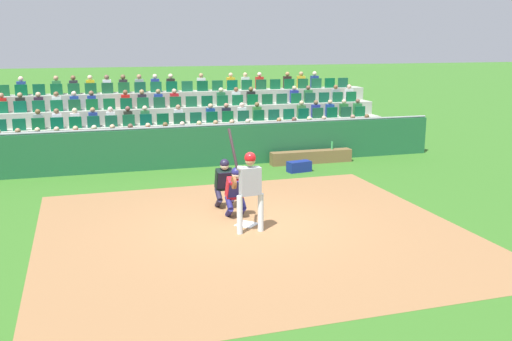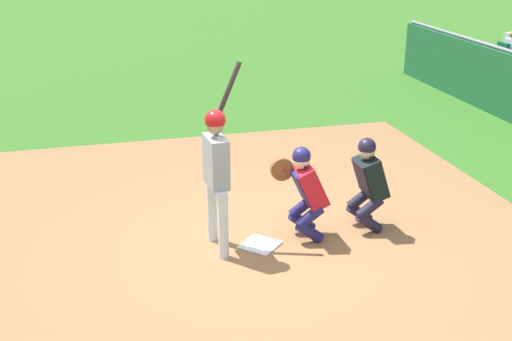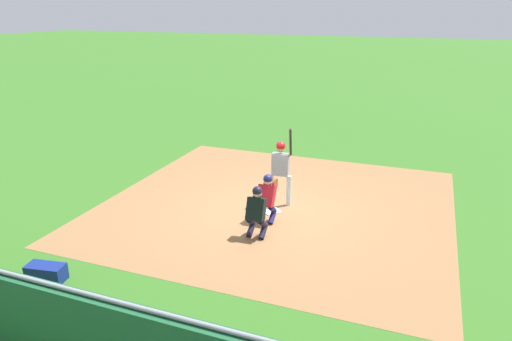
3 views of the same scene
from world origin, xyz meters
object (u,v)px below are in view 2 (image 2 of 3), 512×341
(home_plate_umpire, at_px, (368,180))
(catcher_crouching, at_px, (305,187))
(batter_at_plate, at_px, (216,164))
(home_plate_marker, at_px, (260,245))

(home_plate_umpire, bearing_deg, catcher_crouching, 93.55)
(batter_at_plate, distance_m, catcher_crouching, 1.23)
(home_plate_umpire, bearing_deg, home_plate_marker, 95.90)
(catcher_crouching, bearing_deg, batter_at_plate, 91.18)
(catcher_crouching, relative_size, home_plate_umpire, 0.98)
(catcher_crouching, height_order, home_plate_umpire, home_plate_umpire)
(batter_at_plate, height_order, home_plate_umpire, batter_at_plate)
(batter_at_plate, bearing_deg, catcher_crouching, -88.82)
(home_plate_marker, height_order, catcher_crouching, catcher_crouching)
(home_plate_marker, bearing_deg, home_plate_umpire, -84.10)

